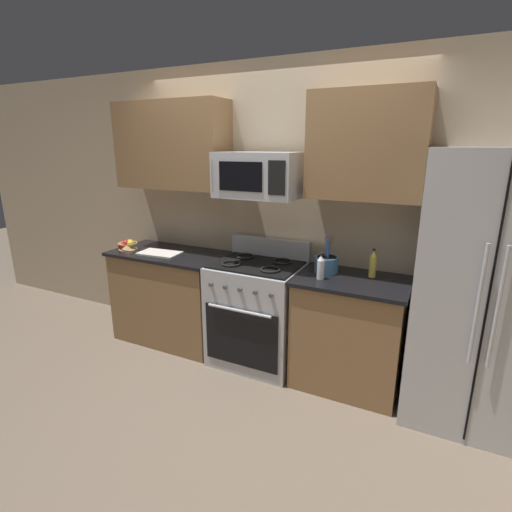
# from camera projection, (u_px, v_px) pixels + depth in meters

# --- Properties ---
(ground_plane) EXTENTS (16.00, 16.00, 0.00)m
(ground_plane) POSITION_uv_depth(u_px,v_px,m) (219.00, 401.00, 3.01)
(ground_plane) COLOR #6B5B4C
(wall_back) EXTENTS (8.00, 0.10, 2.60)m
(wall_back) POSITION_uv_depth(u_px,v_px,m) (275.00, 214.00, 3.55)
(wall_back) COLOR tan
(wall_back) RESTS_ON ground
(counter_left) EXTENTS (1.12, 0.61, 0.91)m
(counter_left) POSITION_uv_depth(u_px,v_px,m) (171.00, 296.00, 3.87)
(counter_left) COLOR olive
(counter_left) RESTS_ON ground
(range_oven) EXTENTS (0.76, 0.65, 1.09)m
(range_oven) POSITION_uv_depth(u_px,v_px,m) (257.00, 312.00, 3.46)
(range_oven) COLOR #B2B5BA
(range_oven) RESTS_ON ground
(counter_right) EXTENTS (0.86, 0.61, 0.91)m
(counter_right) POSITION_uv_depth(u_px,v_px,m) (349.00, 333.00, 3.12)
(counter_right) COLOR olive
(counter_right) RESTS_ON ground
(refrigerator) EXTENTS (0.84, 0.72, 1.89)m
(refrigerator) POSITION_uv_depth(u_px,v_px,m) (483.00, 294.00, 2.60)
(refrigerator) COLOR #B2B5BA
(refrigerator) RESTS_ON ground
(microwave) EXTENTS (0.68, 0.44, 0.36)m
(microwave) POSITION_uv_depth(u_px,v_px,m) (259.00, 175.00, 3.15)
(microwave) COLOR #B2B5BA
(upper_cabinets_left) EXTENTS (1.11, 0.34, 0.78)m
(upper_cabinets_left) POSITION_uv_depth(u_px,v_px,m) (172.00, 146.00, 3.60)
(upper_cabinets_left) COLOR olive
(upper_cabinets_right) EXTENTS (0.85, 0.34, 0.78)m
(upper_cabinets_right) POSITION_uv_depth(u_px,v_px,m) (367.00, 146.00, 2.85)
(upper_cabinets_right) COLOR olive
(utensil_crock) EXTENTS (0.19, 0.19, 0.31)m
(utensil_crock) POSITION_uv_depth(u_px,v_px,m) (326.00, 263.00, 3.14)
(utensil_crock) COLOR teal
(utensil_crock) RESTS_ON counter_right
(fruit_basket) EXTENTS (0.19, 0.19, 0.09)m
(fruit_basket) POSITION_uv_depth(u_px,v_px,m) (128.00, 245.00, 3.85)
(fruit_basket) COLOR tan
(fruit_basket) RESTS_ON counter_left
(apple_loose) EXTENTS (0.07, 0.07, 0.07)m
(apple_loose) POSITION_uv_depth(u_px,v_px,m) (122.00, 246.00, 3.83)
(apple_loose) COLOR red
(apple_loose) RESTS_ON counter_left
(cutting_board) EXTENTS (0.41, 0.25, 0.02)m
(cutting_board) POSITION_uv_depth(u_px,v_px,m) (160.00, 253.00, 3.68)
(cutting_board) COLOR silver
(cutting_board) RESTS_ON counter_left
(bottle_oil) EXTENTS (0.06, 0.06, 0.23)m
(bottle_oil) POSITION_uv_depth(u_px,v_px,m) (373.00, 264.00, 3.02)
(bottle_oil) COLOR gold
(bottle_oil) RESTS_ON counter_right
(bottle_vinegar) EXTENTS (0.06, 0.06, 0.21)m
(bottle_vinegar) POSITION_uv_depth(u_px,v_px,m) (321.00, 267.00, 2.97)
(bottle_vinegar) COLOR silver
(bottle_vinegar) RESTS_ON counter_right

